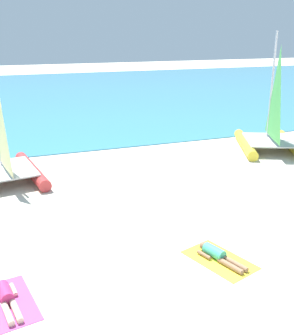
{
  "coord_description": "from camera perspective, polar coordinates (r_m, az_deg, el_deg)",
  "views": [
    {
      "loc": [
        -4.69,
        -7.15,
        5.78
      ],
      "look_at": [
        0.0,
        5.53,
        1.2
      ],
      "focal_mm": 43.42,
      "sensor_mm": 36.0,
      "label": 1
    }
  ],
  "objects": [
    {
      "name": "towel_left",
      "position": [
        10.05,
        -19.0,
        -17.52
      ],
      "size": [
        1.42,
        2.06,
        0.01
      ],
      "primitive_type": "cube",
      "rotation": [
        0.0,
        0.0,
        0.18
      ],
      "color": "#D84C99",
      "rests_on": "ground"
    },
    {
      "name": "sunbather_left",
      "position": [
        10.03,
        -19.16,
        -16.73
      ],
      "size": [
        0.67,
        1.56,
        0.3
      ],
      "rotation": [
        0.0,
        0.0,
        0.18
      ],
      "color": "#D83372",
      "rests_on": "towel_left"
    },
    {
      "name": "ground_plane",
      "position": [
        18.69,
        -4.76,
        0.64
      ],
      "size": [
        120.0,
        120.0,
        0.0
      ],
      "primitive_type": "plane",
      "color": "beige"
    },
    {
      "name": "ocean_water",
      "position": [
        40.13,
        -13.58,
        9.95
      ],
      "size": [
        120.0,
        40.0,
        0.05
      ],
      "primitive_type": "cube",
      "color": "teal",
      "rests_on": "ground"
    },
    {
      "name": "towel_middle",
      "position": [
        11.22,
        10.14,
        -12.59
      ],
      "size": [
        1.62,
        2.14,
        0.01
      ],
      "primitive_type": "cube",
      "rotation": [
        0.0,
        0.0,
        0.31
      ],
      "color": "yellow",
      "rests_on": "ground"
    },
    {
      "name": "sailboat_yellow",
      "position": [
        21.48,
        16.87,
        4.66
      ],
      "size": [
        4.39,
        5.2,
        5.79
      ],
      "rotation": [
        0.0,
        0.0,
        -0.42
      ],
      "color": "yellow",
      "rests_on": "ground"
    },
    {
      "name": "sailboat_red",
      "position": [
        17.16,
        -19.54,
        0.83
      ],
      "size": [
        3.3,
        4.61,
        5.56
      ],
      "rotation": [
        0.0,
        0.0,
        0.14
      ],
      "color": "#CC3838",
      "rests_on": "ground"
    },
    {
      "name": "sunbather_middle",
      "position": [
        11.19,
        9.92,
        -11.91
      ],
      "size": [
        0.84,
        1.54,
        0.3
      ],
      "rotation": [
        0.0,
        0.0,
        0.31
      ],
      "color": "#3FB28C",
      "rests_on": "towel_middle"
    }
  ]
}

